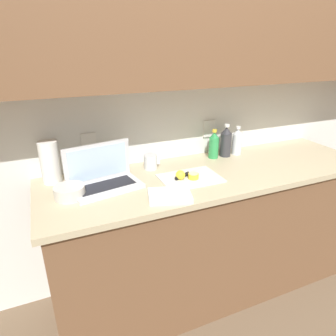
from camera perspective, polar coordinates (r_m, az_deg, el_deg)
ground_plane at (r=2.40m, az=7.38°, el=-21.01°), size 12.00×12.00×0.00m
wall_back at (r=1.96m, az=5.92°, el=19.84°), size 5.20×0.38×2.60m
counter_unit at (r=2.12m, az=8.45°, el=-11.63°), size 2.12×0.65×0.91m
laptop at (r=1.70m, az=-12.27°, el=-1.63°), size 0.41×0.28×0.23m
cutting_board at (r=1.77m, az=4.25°, el=-1.92°), size 0.35×0.25×0.01m
knife at (r=1.78m, az=3.35°, el=-1.30°), size 0.25×0.13×0.02m
lemon_half_cut at (r=1.75m, az=4.87°, el=-1.52°), size 0.06×0.06×0.03m
lemon_whole_beside at (r=1.73m, az=2.38°, el=-1.33°), size 0.06×0.06×0.06m
bottle_green_soda at (r=2.19m, az=13.01°, el=4.90°), size 0.07×0.07×0.20m
bottle_oil_tall at (r=2.14m, az=10.95°, el=4.94°), size 0.08×0.08×0.23m
bottle_water_clear at (r=2.09m, az=8.71°, el=4.32°), size 0.07×0.07×0.20m
measuring_cup at (r=1.89m, az=-3.33°, el=1.18°), size 0.10×0.08×0.09m
bowl_white at (r=1.63m, az=-18.23°, el=-4.32°), size 0.16×0.16×0.06m
paper_towel_roll at (r=1.81m, az=-21.54°, el=1.04°), size 0.11×0.11×0.24m
dish_towel at (r=1.56m, az=0.33°, el=-5.22°), size 0.26×0.21×0.02m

